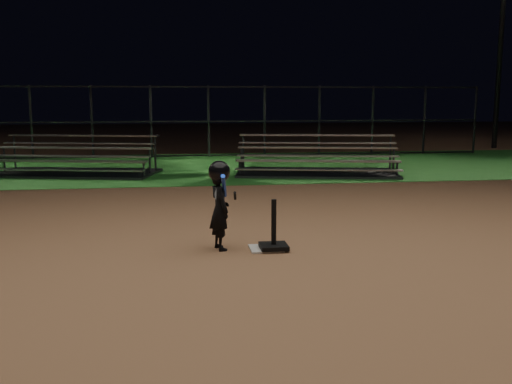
{
  "coord_description": "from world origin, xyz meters",
  "views": [
    {
      "loc": [
        -1.25,
        -7.86,
        2.1
      ],
      "look_at": [
        0.0,
        1.0,
        0.65
      ],
      "focal_mm": 41.26,
      "sensor_mm": 36.0,
      "label": 1
    }
  ],
  "objects_px": {
    "bleacher_left": "(76,167)",
    "light_pole_right": "(503,25)",
    "child_batter": "(220,203)",
    "home_plate": "(266,248)",
    "batting_tee": "(274,240)",
    "bleacher_right": "(317,166)"
  },
  "relations": [
    {
      "from": "bleacher_right",
      "to": "home_plate",
      "type": "bearing_deg",
      "value": -97.11
    },
    {
      "from": "child_batter",
      "to": "bleacher_left",
      "type": "bearing_deg",
      "value": 4.65
    },
    {
      "from": "batting_tee",
      "to": "child_batter",
      "type": "bearing_deg",
      "value": 168.43
    },
    {
      "from": "child_batter",
      "to": "bleacher_left",
      "type": "height_order",
      "value": "child_batter"
    },
    {
      "from": "batting_tee",
      "to": "bleacher_right",
      "type": "relative_size",
      "value": 0.15
    },
    {
      "from": "child_batter",
      "to": "light_pole_right",
      "type": "bearing_deg",
      "value": -56.68
    },
    {
      "from": "batting_tee",
      "to": "bleacher_right",
      "type": "xyz_separation_m",
      "value": [
        2.54,
        7.8,
        0.07
      ]
    },
    {
      "from": "home_plate",
      "to": "batting_tee",
      "type": "height_order",
      "value": "batting_tee"
    },
    {
      "from": "batting_tee",
      "to": "home_plate",
      "type": "bearing_deg",
      "value": 150.48
    },
    {
      "from": "batting_tee",
      "to": "light_pole_right",
      "type": "distance_m",
      "value": 19.74
    },
    {
      "from": "home_plate",
      "to": "light_pole_right",
      "type": "height_order",
      "value": "light_pole_right"
    },
    {
      "from": "bleacher_right",
      "to": "light_pole_right",
      "type": "height_order",
      "value": "light_pole_right"
    },
    {
      "from": "home_plate",
      "to": "bleacher_right",
      "type": "height_order",
      "value": "bleacher_right"
    },
    {
      "from": "batting_tee",
      "to": "child_batter",
      "type": "height_order",
      "value": "child_batter"
    },
    {
      "from": "light_pole_right",
      "to": "home_plate",
      "type": "bearing_deg",
      "value": -128.77
    },
    {
      "from": "home_plate",
      "to": "light_pole_right",
      "type": "distance_m",
      "value": 19.79
    },
    {
      "from": "home_plate",
      "to": "bleacher_left",
      "type": "relative_size",
      "value": 0.1
    },
    {
      "from": "batting_tee",
      "to": "bleacher_left",
      "type": "xyz_separation_m",
      "value": [
        -4.0,
        8.69,
        0.07
      ]
    },
    {
      "from": "bleacher_left",
      "to": "light_pole_right",
      "type": "relative_size",
      "value": 0.56
    },
    {
      "from": "home_plate",
      "to": "child_batter",
      "type": "xyz_separation_m",
      "value": [
        -0.63,
        0.09,
        0.65
      ]
    },
    {
      "from": "child_batter",
      "to": "light_pole_right",
      "type": "relative_size",
      "value": 0.15
    },
    {
      "from": "batting_tee",
      "to": "light_pole_right",
      "type": "xyz_separation_m",
      "value": [
        11.9,
        15.0,
        4.8
      ]
    }
  ]
}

